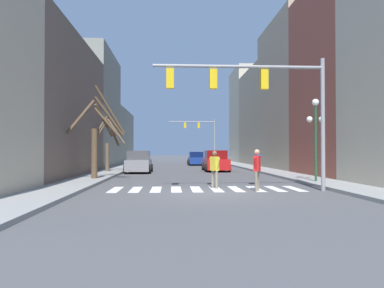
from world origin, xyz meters
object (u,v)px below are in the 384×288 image
Objects in this scene: car_parked_left_mid at (216,161)px; car_parked_left_near at (196,159)px; pedestrian_on_right_sidewalk at (215,166)px; street_tree_left_near at (108,142)px; street_lamp_right_corner at (316,123)px; traffic_signal_near at (258,91)px; street_tree_left_far at (98,136)px; car_parked_left_far at (139,162)px; traffic_signal_far at (201,131)px; pedestrian_near_right_corner at (257,166)px; pedestrian_crossing_street at (258,158)px.

car_parked_left_mid is 13.12m from car_parked_left_near.
street_tree_left_near is at bearing -2.20° from pedestrian_on_right_sidewalk.
street_lamp_right_corner is at bearing -163.29° from car_parked_left_mid.
car_parked_left_near is (-0.76, 28.75, -3.56)m from traffic_signal_near.
pedestrian_on_right_sidewalk is at bearing 146.19° from traffic_signal_near.
pedestrian_on_right_sidewalk is 8.02m from street_tree_left_far.
traffic_signal_near reaches higher than car_parked_left_near.
car_parked_left_near is (-4.54, 25.58, -2.44)m from street_lamp_right_corner.
street_lamp_right_corner is 26.09m from car_parked_left_near.
street_tree_left_far is (-7.21, -22.77, 1.83)m from car_parked_left_near.
street_tree_left_far reaches higher than car_parked_left_far.
car_parked_left_near is at bearing 3.46° from car_parked_left_mid.
street_tree_left_near is at bearing 92.94° from car_parked_left_far.
traffic_signal_near is 1.63× the size of street_tree_left_near.
traffic_signal_near reaches higher than street_tree_left_near.
car_parked_left_far is at bearing 133.72° from street_lamp_right_corner.
traffic_signal_far is 28.12m from car_parked_left_far.
pedestrian_near_right_corner is (-3.83, -3.15, -2.12)m from street_lamp_right_corner.
street_lamp_right_corner is at bearing -13.42° from street_tree_left_far.
pedestrian_crossing_street is 13.18m from street_tree_left_near.
car_parked_left_near is 2.67× the size of pedestrian_near_right_corner.
pedestrian_on_right_sidewalk is 14.25m from street_tree_left_near.
car_parked_left_far is 2.33× the size of pedestrian_near_right_corner.
car_parked_left_mid is 0.86× the size of street_tree_left_far.
street_tree_left_near is at bearing 103.57° from car_parked_left_mid.
car_parked_left_far is at bearing 77.47° from street_tree_left_far.
car_parked_left_near is at bearing 26.21° from pedestrian_near_right_corner.
traffic_signal_far reaches higher than traffic_signal_near.
traffic_signal_far reaches higher than pedestrian_near_right_corner.
traffic_signal_near is 4.15× the size of pedestrian_near_right_corner.
traffic_signal_near is 15.44m from car_parked_left_far.
traffic_signal_near is at bearing -155.25° from pedestrian_on_right_sidewalk.
pedestrian_on_right_sidewalk is (-5.52, -2.00, -2.16)m from street_lamp_right_corner.
traffic_signal_far is at bearing 70.58° from street_tree_left_near.
street_lamp_right_corner is (3.78, 3.17, -1.12)m from traffic_signal_near.
car_parked_left_mid is 15.63m from pedestrian_near_right_corner.
street_lamp_right_corner is 1.02× the size of car_parked_left_far.
car_parked_left_near is 28.74m from pedestrian_near_right_corner.
traffic_signal_far is at bearing 23.50° from pedestrian_near_right_corner.
street_tree_left_near is at bearing -109.42° from traffic_signal_far.
street_lamp_right_corner is 0.79× the size of street_tree_left_far.
traffic_signal_far is 12.60m from car_parked_left_near.
traffic_signal_far is 35.79m from street_tree_left_far.
street_tree_left_far is (-8.00, -9.67, 1.76)m from car_parked_left_mid.
car_parked_left_near is 23.96m from street_tree_left_far.
street_lamp_right_corner is 5.39m from pedestrian_near_right_corner.
street_tree_left_far is at bearing -84.71° from street_tree_left_near.
pedestrian_on_right_sidewalk reaches higher than car_parked_left_near.
pedestrian_on_right_sidewalk is (-2.61, -39.42, -3.71)m from traffic_signal_far.
pedestrian_on_right_sidewalk is at bearing -160.14° from car_parked_left_far.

